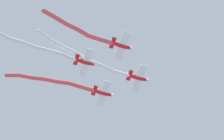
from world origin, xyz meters
The scene contains 8 objects.
airplane_lead centered at (1.81, 4.64, 87.99)m, with size 5.40×6.92×1.76m.
smoke_trail_lead centered at (-9.34, -2.74, 88.49)m, with size 17.91×14.04×2.56m.
airplane_left_wing centered at (-6.62, 6.95, 87.59)m, with size 5.39×6.90×1.76m.
smoke_trail_left_wing centered at (-17.93, 2.04, 88.25)m, with size 19.45×7.50×2.37m.
airplane_right_wing centered at (-0.51, -3.78, 88.29)m, with size 5.38×6.89×1.76m.
smoke_trail_right_wing centered at (-9.19, -9.35, 88.56)m, with size 13.36×10.42×1.57m.
airplane_slot centered at (-8.93, -1.47, 87.79)m, with size 5.40×6.94×1.76m.
smoke_trail_slot centered at (-19.72, -7.75, 87.96)m, with size 17.42×11.54×1.46m.
Camera 1 is at (4.84, -45.70, 4.71)m, focal length 69.95 mm.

